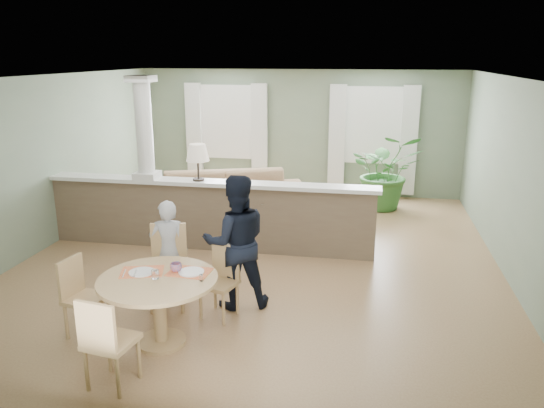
% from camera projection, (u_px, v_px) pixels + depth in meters
% --- Properties ---
extents(ground, '(8.00, 8.00, 0.00)m').
position_uv_depth(ground, '(262.00, 256.00, 8.18)').
color(ground, tan).
rests_on(ground, ground).
extents(room_shell, '(7.02, 8.02, 2.71)m').
position_uv_depth(room_shell, '(268.00, 133.00, 8.29)').
color(room_shell, gray).
rests_on(room_shell, ground).
extents(pony_wall, '(5.32, 0.38, 2.70)m').
position_uv_depth(pony_wall, '(203.00, 205.00, 8.35)').
color(pony_wall, '#715F49').
rests_on(pony_wall, ground).
extents(sofa, '(3.21, 2.10, 0.87)m').
position_uv_depth(sofa, '(226.00, 197.00, 9.87)').
color(sofa, '#9C7955').
rests_on(sofa, ground).
extents(houseplant, '(1.48, 1.32, 1.53)m').
position_uv_depth(houseplant, '(386.00, 171.00, 10.51)').
color(houseplant, '#2D6026').
rests_on(houseplant, ground).
extents(dining_table, '(1.25, 1.25, 0.86)m').
position_uv_depth(dining_table, '(159.00, 291.00, 5.57)').
color(dining_table, tan).
rests_on(dining_table, ground).
extents(chair_far_boy, '(0.55, 0.55, 1.01)m').
position_uv_depth(chair_far_boy, '(168.00, 262.00, 6.49)').
color(chair_far_boy, tan).
rests_on(chair_far_boy, ground).
extents(chair_far_man, '(0.48, 0.48, 0.85)m').
position_uv_depth(chair_far_man, '(222.00, 277.00, 6.24)').
color(chair_far_man, tan).
rests_on(chair_far_man, ground).
extents(chair_near, '(0.48, 0.48, 0.93)m').
position_uv_depth(chair_near, '(106.00, 339.00, 4.81)').
color(chair_near, tan).
rests_on(chair_near, ground).
extents(chair_side, '(0.46, 0.46, 0.88)m').
position_uv_depth(chair_side, '(81.00, 293.00, 5.79)').
color(chair_side, tan).
rests_on(chair_side, ground).
extents(child_person, '(0.53, 0.41, 1.30)m').
position_uv_depth(child_person, '(169.00, 251.00, 6.59)').
color(child_person, '#A7A8AD').
rests_on(child_person, ground).
extents(man_person, '(0.97, 0.87, 1.65)m').
position_uv_depth(man_person, '(236.00, 242.00, 6.38)').
color(man_person, black).
rests_on(man_person, ground).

